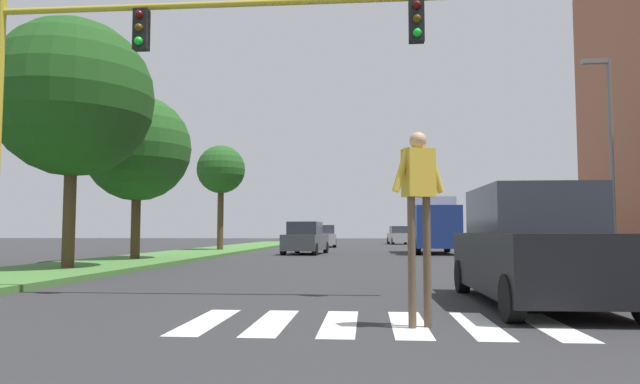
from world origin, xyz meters
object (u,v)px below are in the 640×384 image
Objects in this scene: tree_far at (137,148)px; tree_distant at (221,170)px; traffic_light_gantry at (141,66)px; truck_box_delivery at (432,224)px; sedan_distant at (324,237)px; sedan_far_horizon at (399,236)px; suv_crossing at (534,248)px; tree_mid at (73,98)px; pedestrian_performer at (419,196)px; sedan_midblock at (305,239)px; street_lamp_right at (608,140)px.

tree_distant is (0.47, 10.99, 0.33)m from tree_far.
truck_box_delivery is at bearing 69.62° from traffic_light_gantry.
truck_box_delivery is (12.29, -0.71, -3.21)m from tree_distant.
sedan_distant is 12.27m from sedan_far_horizon.
sedan_far_horizon is (6.44, 10.44, 0.01)m from sedan_distant.
sedan_distant is at bearing 64.99° from tree_distant.
tree_mid is at bearing 151.53° from suv_crossing.
truck_box_delivery is at bearing 38.85° from tree_far.
suv_crossing reaches higher than sedan_far_horizon.
tree_mid is 3.01× the size of pedestrian_performer.
sedan_distant is 13.94m from truck_box_delivery.
tree_far is at bearing -92.46° from tree_distant.
suv_crossing is 1.05× the size of sedan_midblock.
tree_mid is 28.61m from sedan_distant.
pedestrian_performer is (-8.25, -14.00, -2.93)m from street_lamp_right.
tree_mid is 7.34m from traffic_light_gantry.
tree_mid is at bearing -128.49° from truck_box_delivery.
tree_mid is 1.21× the size of tree_distant.
suv_crossing is at bearing -73.29° from sedan_midblock.
sedan_far_horizon is at bearing 75.25° from sedan_midblock.
suv_crossing is at bearing -44.62° from tree_far.
truck_box_delivery is at bearing 51.51° from tree_mid.
tree_mid is at bearing -111.64° from sedan_midblock.
tree_far is 1.48× the size of sedan_midblock.
tree_distant reaches higher than pedestrian_performer.
pedestrian_performer is (4.97, -2.98, -2.73)m from traffic_light_gantry.
sedan_midblock is 0.71× the size of truck_box_delivery.
sedan_distant is at bearing 88.38° from traffic_light_gantry.
pedestrian_performer is at bearing -131.19° from suv_crossing.
pedestrian_performer is (9.77, -14.13, -2.86)m from tree_far.
tree_mid is 1.15× the size of tree_far.
traffic_light_gantry is at bearing 149.04° from pedestrian_performer.
truck_box_delivery is at bearing 87.72° from suv_crossing.
tree_distant is 13.12m from sedan_distant.
sedan_distant is 1.03× the size of sedan_far_horizon.
traffic_light_gantry is at bearing -99.55° from sedan_far_horizon.
street_lamp_right is (18.02, -0.13, 0.08)m from tree_far.
sedan_midblock is at bearing 68.36° from tree_mid.
tree_far is at bearing 124.66° from pedestrian_performer.
tree_mid is at bearing -90.70° from tree_distant.
street_lamp_right is 1.21× the size of truck_box_delivery.
suv_crossing is 0.74× the size of truck_box_delivery.
traffic_light_gantry reaches higher than sedan_midblock.
tree_mid reaches higher than sedan_distant.
sedan_distant is at bearing 118.69° from street_lamp_right.
tree_far reaches higher than sedan_distant.
street_lamp_right is 1.71× the size of sedan_midblock.
suv_crossing is 1.05× the size of sedan_distant.
sedan_distant is (5.27, 11.31, -4.05)m from tree_distant.
pedestrian_performer is at bearing -92.94° from sedan_far_horizon.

